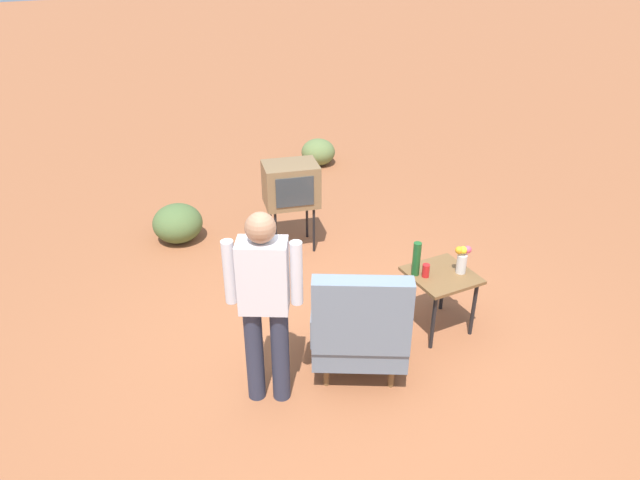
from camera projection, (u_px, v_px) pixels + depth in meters
The scene contains 10 objects.
ground_plane at pixel (339, 356), 5.12m from camera, with size 60.00×60.00×0.00m, color #A05B38.
armchair at pixel (360, 324), 4.71m from camera, with size 1.04×1.05×1.06m.
side_table at pixel (441, 282), 5.25m from camera, with size 0.56×0.56×0.59m.
tv_on_stand at pixel (291, 185), 6.49m from camera, with size 0.68×0.56×1.03m.
person_standing at pixel (264, 299), 4.25m from camera, with size 0.51×0.37×1.64m.
bottle_wine_green at pixel (416, 259), 5.13m from camera, with size 0.07×0.07×0.32m, color #1E5623.
soda_can_red at pixel (426, 271), 5.14m from camera, with size 0.07×0.07×0.12m, color red.
flower_vase at pixel (462, 258), 5.16m from camera, with size 0.14×0.10×0.27m.
shrub_mid at pixel (178, 223), 6.89m from camera, with size 0.58×0.58×0.45m, color #516B38.
shrub_far at pixel (318, 152), 9.09m from camera, with size 0.53×0.53×0.41m, color olive.
Camera 1 is at (1.94, 3.50, 3.36)m, focal length 32.63 mm.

